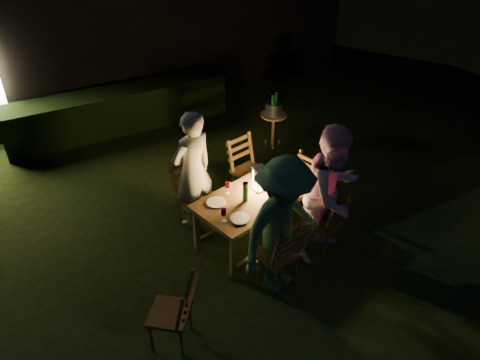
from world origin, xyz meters
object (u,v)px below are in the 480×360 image
side_table (274,118)px  person_house_side (193,171)px  chair_far_right (248,180)px  bottle_table (245,192)px  dining_table (259,198)px  chair_near_left (277,264)px  chair_far_left (197,206)px  chair_spare (172,323)px  bottle_bucket_a (273,107)px  chair_near_right (324,232)px  ice_bucket (274,108)px  bottle_bucket_b (275,104)px  person_opp_right (332,194)px  lantern (259,180)px  chair_end (316,184)px  person_opp_left (283,227)px

side_table → person_house_side: bearing=-147.6°
chair_far_right → bottle_table: 1.24m
dining_table → chair_near_left: size_ratio=1.91×
dining_table → chair_far_left: 0.96m
chair_spare → bottle_bucket_a: size_ratio=2.96×
chair_spare → side_table: size_ratio=1.52×
chair_far_right → chair_spare: size_ratio=1.06×
bottle_bucket_a → chair_far_left: bearing=-146.7°
chair_near_right → bottle_bucket_a: 2.83m
ice_bucket → bottle_bucket_b: bottle_bucket_b is taller
chair_far_right → chair_near_right: bearing=87.7°
chair_near_right → ice_bucket: size_ratio=3.01×
dining_table → chair_spare: size_ratio=2.00×
chair_near_right → ice_bucket: bearing=51.4°
person_opp_right → lantern: (-0.60, 0.75, -0.04)m
chair_end → side_table: bearing=154.3°
person_house_side → person_opp_right: bearing=118.8°
person_house_side → dining_table: bearing=118.8°
chair_spare → person_opp_right: size_ratio=0.51×
bottle_bucket_a → ice_bucket: bearing=38.7°
chair_far_right → bottle_bucket_a: 1.67m
person_opp_right → lantern: bearing=114.7°
dining_table → chair_far_right: bearing=54.5°
chair_near_right → person_house_side: (-1.26, 1.32, 0.60)m
ice_bucket → chair_near_right: bearing=-108.5°
dining_table → person_opp_right: (0.64, -0.68, 0.27)m
chair_spare → lantern: lantern is taller
chair_near_right → lantern: (-0.59, 0.70, 0.60)m
person_opp_left → bottle_bucket_a: (1.71, 2.93, -0.11)m
chair_far_right → person_opp_left: (-0.58, -1.79, 0.59)m
chair_near_left → side_table: size_ratio=1.58×
side_table → chair_spare: bearing=-135.8°
dining_table → lantern: size_ratio=5.39×
chair_spare → lantern: (1.72, 1.12, 0.59)m
side_table → bottle_bucket_b: bottle_bucket_b is taller
chair_far_left → lantern: lantern is taller
chair_end → ice_bucket: size_ratio=3.11×
bottle_table → side_table: (1.77, 2.12, -0.31)m
chair_near_right → person_opp_right: bearing=-98.1°
chair_near_right → side_table: bearing=51.4°
chair_far_left → side_table: (2.15, 1.42, 0.24)m
person_opp_left → bottle_table: bearing=76.3°
bottle_table → chair_near_right: bearing=-33.4°
chair_far_left → bottle_bucket_a: (2.10, 1.38, 0.47)m
dining_table → lantern: lantern is taller
dining_table → bottle_bucket_a: bearing=39.7°
chair_near_left → bottle_bucket_b: size_ratio=3.08×
chair_far_left → dining_table: bearing=113.8°
ice_bucket → chair_spare: bearing=-135.8°
dining_table → ice_bucket: bearing=39.3°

